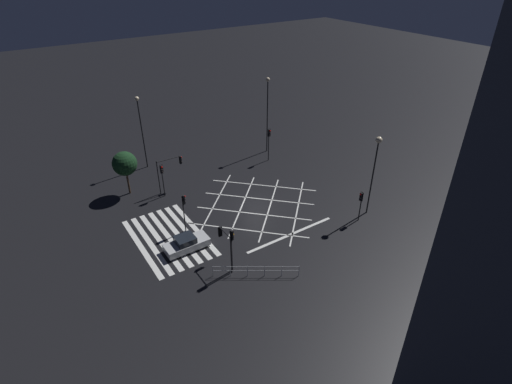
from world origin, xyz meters
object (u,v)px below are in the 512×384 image
at_px(traffic_light_sw_cross, 171,166).
at_px(waiting_car, 186,243).
at_px(traffic_light_se_main, 225,239).
at_px(traffic_light_sw_main, 162,174).
at_px(traffic_light_nw_main, 269,138).
at_px(traffic_light_se_cross, 232,243).
at_px(traffic_light_median_south, 184,206).
at_px(traffic_light_ne_cross, 361,200).
at_px(street_lamp_east, 140,120).
at_px(street_lamp_far, 376,156).
at_px(street_lamp_west, 268,102).
at_px(street_tree_near, 125,164).

xyz_separation_m(traffic_light_sw_cross, waiting_car, (10.42, -3.24, -2.37)).
bearing_deg(traffic_light_se_main, traffic_light_sw_main, 0.31).
relative_size(traffic_light_nw_main, traffic_light_se_cross, 0.99).
xyz_separation_m(traffic_light_median_south, traffic_light_ne_cross, (7.96, 15.05, -0.52)).
bearing_deg(traffic_light_ne_cross, traffic_light_se_main, -7.20).
bearing_deg(traffic_light_nw_main, traffic_light_sw_main, -86.74).
relative_size(traffic_light_sw_main, street_lamp_east, 0.43).
bearing_deg(street_lamp_far, traffic_light_ne_cross, -74.51).
xyz_separation_m(traffic_light_se_main, street_lamp_west, (-16.55, 15.90, 4.27)).
bearing_deg(street_lamp_far, traffic_light_nw_main, -174.23).
relative_size(traffic_light_sw_cross, traffic_light_sw_main, 1.05).
bearing_deg(traffic_light_se_cross, street_lamp_far, 0.08).
bearing_deg(traffic_light_median_south, waiting_car, -114.38).
height_order(traffic_light_nw_main, traffic_light_se_cross, traffic_light_se_cross).
relative_size(traffic_light_nw_main, street_lamp_west, 0.44).
bearing_deg(traffic_light_nw_main, street_lamp_far, 5.77).
bearing_deg(street_lamp_far, traffic_light_median_south, -113.86).
xyz_separation_m(traffic_light_nw_main, street_tree_near, (-1.96, -17.57, 0.59)).
bearing_deg(traffic_light_se_main, waiting_car, 28.91).
bearing_deg(traffic_light_median_south, street_lamp_far, -23.86).
bearing_deg(street_lamp_west, traffic_light_median_south, -58.16).
height_order(traffic_light_sw_cross, traffic_light_sw_main, traffic_light_sw_cross).
height_order(traffic_light_ne_cross, street_lamp_east, street_lamp_east).
relative_size(traffic_light_se_main, traffic_light_ne_cross, 1.07).
distance_m(traffic_light_nw_main, waiting_car, 19.67).
distance_m(traffic_light_se_main, traffic_light_sw_main, 13.25).
distance_m(traffic_light_nw_main, traffic_light_sw_main, 14.58).
bearing_deg(street_lamp_west, street_lamp_far, 0.42).
xyz_separation_m(traffic_light_nw_main, traffic_light_ne_cross, (15.87, -0.25, -0.72)).
bearing_deg(waiting_car, street_lamp_far, -15.18).
height_order(traffic_light_nw_main, street_tree_near, street_tree_near).
bearing_deg(traffic_light_sw_cross, street_tree_near, 155.09).
bearing_deg(street_tree_near, street_lamp_west, 91.54).
xyz_separation_m(traffic_light_sw_main, street_lamp_west, (-3.30, 15.98, 4.08)).
height_order(traffic_light_sw_cross, traffic_light_se_cross, traffic_light_se_cross).
height_order(traffic_light_sw_cross, traffic_light_nw_main, traffic_light_nw_main).
height_order(traffic_light_nw_main, street_lamp_east, street_lamp_east).
distance_m(traffic_light_se_main, traffic_light_median_south, 6.22).
bearing_deg(traffic_light_ne_cross, street_lamp_far, -164.51).
distance_m(traffic_light_se_cross, traffic_light_ne_cross, 14.33).
height_order(traffic_light_sw_cross, traffic_light_se_main, traffic_light_sw_cross).
relative_size(traffic_light_sw_cross, traffic_light_ne_cross, 1.23).
height_order(traffic_light_nw_main, street_lamp_west, street_lamp_west).
height_order(traffic_light_sw_main, street_lamp_far, street_lamp_far).
bearing_deg(traffic_light_sw_main, street_lamp_far, 47.92).
relative_size(traffic_light_se_cross, traffic_light_median_south, 1.09).
relative_size(traffic_light_sw_cross, street_tree_near, 0.81).
bearing_deg(traffic_light_ne_cross, traffic_light_median_south, -27.86).
height_order(traffic_light_sw_main, street_lamp_west, street_lamp_west).
xyz_separation_m(traffic_light_sw_cross, traffic_light_se_main, (14.02, -1.26, -0.42)).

